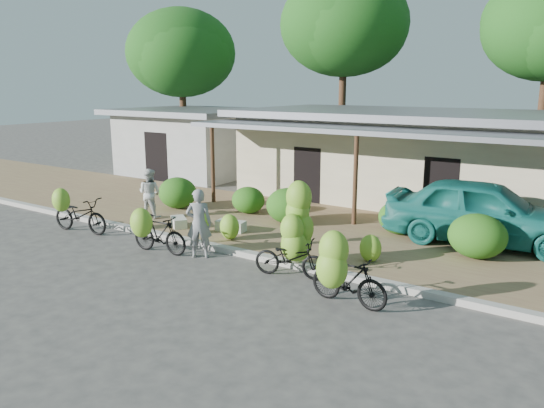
% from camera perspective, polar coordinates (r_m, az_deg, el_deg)
% --- Properties ---
extents(ground, '(100.00, 100.00, 0.00)m').
position_cam_1_polar(ground, '(11.51, -4.62, -9.20)').
color(ground, '#42403E').
rests_on(ground, ground).
extents(sidewalk, '(60.00, 6.00, 0.12)m').
position_cam_1_polar(sidewalk, '(15.49, 7.03, -3.22)').
color(sidewalk, olive).
rests_on(sidewalk, ground).
extents(curb, '(60.00, 0.25, 0.15)m').
position_cam_1_polar(curb, '(13.00, 0.92, -6.19)').
color(curb, '#A8A399').
rests_on(curb, ground).
extents(shop_main, '(13.00, 8.50, 3.35)m').
position_cam_1_polar(shop_main, '(20.53, 14.79, 5.12)').
color(shop_main, beige).
rests_on(shop_main, ground).
extents(shop_grey, '(7.00, 6.00, 3.15)m').
position_cam_1_polar(shop_grey, '(26.33, -8.47, 6.76)').
color(shop_grey, '#ADACA7').
rests_on(shop_grey, ground).
extents(tree_back_left, '(5.83, 5.76, 8.23)m').
position_cam_1_polar(tree_back_left, '(29.64, -9.87, 15.90)').
color(tree_back_left, '#4F2F1F').
rests_on(tree_back_left, ground).
extents(tree_far_center, '(6.28, 6.25, 9.65)m').
position_cam_1_polar(tree_far_center, '(27.55, 7.53, 18.78)').
color(tree_far_center, '#4F2F1F').
rests_on(tree_far_center, ground).
extents(hedge_0, '(1.37, 1.23, 1.07)m').
position_cam_1_polar(hedge_0, '(18.51, -10.12, 1.19)').
color(hedge_0, '#1A5112').
rests_on(hedge_0, sidewalk).
extents(hedge_1, '(1.13, 1.02, 0.88)m').
position_cam_1_polar(hedge_1, '(17.53, -2.58, 0.42)').
color(hedge_1, '#1A5112').
rests_on(hedge_1, sidewalk).
extents(hedge_2, '(1.40, 1.26, 1.09)m').
position_cam_1_polar(hedge_2, '(16.23, 1.76, -0.19)').
color(hedge_2, '#1A5112').
rests_on(hedge_2, sidewalk).
extents(hedge_3, '(1.23, 1.10, 0.96)m').
position_cam_1_polar(hedge_3, '(15.50, 13.57, -1.42)').
color(hedge_3, '#1A5112').
rests_on(hedge_3, sidewalk).
extents(hedge_4, '(1.41, 1.27, 1.10)m').
position_cam_1_polar(hedge_4, '(13.92, 21.23, -3.23)').
color(hedge_4, '#1A5112').
rests_on(hedge_4, sidewalk).
extents(bike_far_left, '(2.08, 1.35, 1.45)m').
position_cam_1_polar(bike_far_left, '(16.59, -20.11, -0.96)').
color(bike_far_left, black).
rests_on(bike_far_left, ground).
extents(bike_left, '(1.72, 1.22, 1.33)m').
position_cam_1_polar(bike_left, '(13.92, -12.40, -2.93)').
color(bike_left, black).
rests_on(bike_left, ground).
extents(bike_center, '(1.81, 1.32, 2.14)m').
position_cam_1_polar(bike_center, '(12.23, 2.44, -3.74)').
color(bike_center, black).
rests_on(bike_center, ground).
extents(bike_right, '(1.72, 1.20, 1.66)m').
position_cam_1_polar(bike_right, '(10.43, 7.67, -7.41)').
color(bike_right, black).
rests_on(bike_right, ground).
extents(loose_banana_a, '(0.46, 0.39, 0.58)m').
position_cam_1_polar(loose_banana_a, '(15.36, -7.43, -2.01)').
color(loose_banana_a, '#84B42D').
rests_on(loose_banana_a, sidewalk).
extents(loose_banana_b, '(0.57, 0.48, 0.71)m').
position_cam_1_polar(loose_banana_b, '(14.60, -4.58, -2.46)').
color(loose_banana_b, '#84B42D').
rests_on(loose_banana_b, sidewalk).
extents(loose_banana_c, '(0.54, 0.46, 0.67)m').
position_cam_1_polar(loose_banana_c, '(12.97, 10.54, -4.69)').
color(loose_banana_c, '#84B42D').
rests_on(loose_banana_c, sidewalk).
extents(sack_near, '(0.91, 0.55, 0.30)m').
position_cam_1_polar(sack_near, '(15.48, -4.46, -2.36)').
color(sack_near, silver).
rests_on(sack_near, sidewalk).
extents(sack_far, '(0.83, 0.76, 0.28)m').
position_cam_1_polar(sack_far, '(16.15, -9.98, -1.92)').
color(sack_far, silver).
rests_on(sack_far, sidewalk).
extents(vendor, '(0.77, 0.72, 1.77)m').
position_cam_1_polar(vendor, '(13.42, -7.86, -2.08)').
color(vendor, gray).
rests_on(vendor, ground).
extents(bystander, '(0.87, 0.74, 1.57)m').
position_cam_1_polar(bystander, '(17.35, -13.01, 1.15)').
color(bystander, beige).
rests_on(bystander, sidewalk).
extents(teal_van, '(5.29, 2.54, 1.74)m').
position_cam_1_polar(teal_van, '(15.17, 21.79, -0.76)').
color(teal_van, '#19726A').
rests_on(teal_van, sidewalk).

